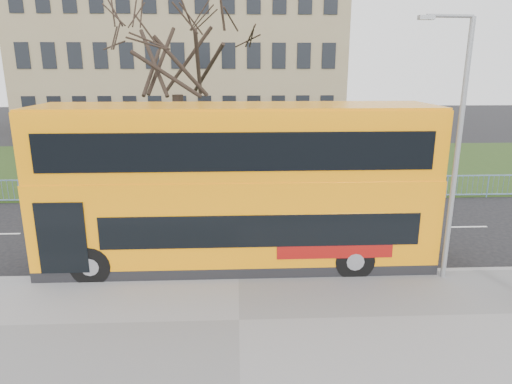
# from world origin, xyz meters

# --- Properties ---
(ground) EXTENTS (120.00, 120.00, 0.00)m
(ground) POSITION_xyz_m (0.00, 0.00, 0.00)
(ground) COLOR black
(ground) RESTS_ON ground
(kerb) EXTENTS (80.00, 0.20, 0.14)m
(kerb) POSITION_xyz_m (0.00, -1.55, 0.07)
(kerb) COLOR gray
(kerb) RESTS_ON ground
(grass_verge) EXTENTS (80.00, 15.40, 0.08)m
(grass_verge) POSITION_xyz_m (0.00, 14.30, 0.04)
(grass_verge) COLOR #223914
(grass_verge) RESTS_ON ground
(guard_railing) EXTENTS (40.00, 0.12, 1.10)m
(guard_railing) POSITION_xyz_m (0.00, 6.60, 0.55)
(guard_railing) COLOR #678BB8
(guard_railing) RESTS_ON ground
(bare_tree) EXTENTS (7.69, 7.69, 10.98)m
(bare_tree) POSITION_xyz_m (-3.00, 10.00, 5.57)
(bare_tree) COLOR black
(bare_tree) RESTS_ON grass_verge
(civic_building) EXTENTS (30.00, 15.00, 14.00)m
(civic_building) POSITION_xyz_m (-5.00, 35.00, 7.00)
(civic_building) COLOR #8A7657
(civic_building) RESTS_ON ground
(yellow_bus) EXTENTS (11.78, 2.86, 4.93)m
(yellow_bus) POSITION_xyz_m (-0.02, -0.51, 2.65)
(yellow_bus) COLOR orange
(yellow_bus) RESTS_ON ground
(street_lamp) EXTENTS (1.53, 0.28, 7.22)m
(street_lamp) POSITION_xyz_m (5.91, -2.01, 4.08)
(street_lamp) COLOR gray
(street_lamp) RESTS_ON pavement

